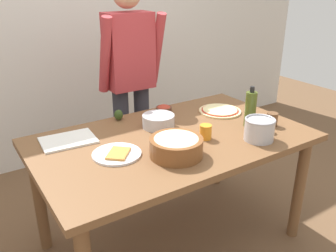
% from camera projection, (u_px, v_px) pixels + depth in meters
% --- Properties ---
extents(ground, '(8.00, 8.00, 0.00)m').
position_uv_depth(ground, '(172.00, 240.00, 2.38)').
color(ground, brown).
extents(wall_back, '(5.60, 0.10, 2.60)m').
position_uv_depth(wall_back, '(72.00, 17.00, 3.11)').
color(wall_back, silver).
rests_on(wall_back, ground).
extents(dining_table, '(1.60, 0.96, 0.76)m').
position_uv_depth(dining_table, '(173.00, 150.00, 2.12)').
color(dining_table, brown).
rests_on(dining_table, ground).
extents(person_cook, '(0.49, 0.25, 1.62)m').
position_uv_depth(person_cook, '(130.00, 76.00, 2.66)').
color(person_cook, '#2D2D38').
rests_on(person_cook, ground).
extents(pizza_raw_on_board, '(0.29, 0.29, 0.02)m').
position_uv_depth(pizza_raw_on_board, '(220.00, 111.00, 2.46)').
color(pizza_raw_on_board, beige).
rests_on(pizza_raw_on_board, dining_table).
extents(plate_with_slice, '(0.26, 0.26, 0.02)m').
position_uv_depth(plate_with_slice, '(117.00, 154.00, 1.86)').
color(plate_with_slice, white).
rests_on(plate_with_slice, dining_table).
extents(popcorn_bowl, '(0.28, 0.28, 0.11)m').
position_uv_depth(popcorn_bowl, '(176.00, 145.00, 1.84)').
color(popcorn_bowl, brown).
rests_on(popcorn_bowl, dining_table).
extents(mixing_bowl_steel, '(0.20, 0.20, 0.08)m').
position_uv_depth(mixing_bowl_steel, '(158.00, 121.00, 2.20)').
color(mixing_bowl_steel, '#B7B7BC').
rests_on(mixing_bowl_steel, dining_table).
extents(small_sauce_bowl, '(0.11, 0.11, 0.06)m').
position_uv_depth(small_sauce_bowl, '(164.00, 109.00, 2.43)').
color(small_sauce_bowl, '#4C2D1E').
rests_on(small_sauce_bowl, dining_table).
extents(olive_oil_bottle, '(0.07, 0.07, 0.26)m').
position_uv_depth(olive_oil_bottle, '(250.00, 109.00, 2.19)').
color(olive_oil_bottle, '#47561E').
rests_on(olive_oil_bottle, dining_table).
extents(steel_pot, '(0.17, 0.17, 0.13)m').
position_uv_depth(steel_pot, '(259.00, 129.00, 2.02)').
color(steel_pot, '#B7B7BC').
rests_on(steel_pot, dining_table).
extents(cup_orange, '(0.07, 0.07, 0.08)m').
position_uv_depth(cup_orange, '(206.00, 132.00, 2.04)').
color(cup_orange, orange).
rests_on(cup_orange, dining_table).
extents(cup_small_brown, '(0.07, 0.07, 0.08)m').
position_uv_depth(cup_small_brown, '(272.00, 119.00, 2.22)').
color(cup_small_brown, brown).
rests_on(cup_small_brown, dining_table).
extents(cutting_board_white, '(0.32, 0.24, 0.01)m').
position_uv_depth(cutting_board_white, '(68.00, 140.00, 2.02)').
color(cutting_board_white, white).
rests_on(cutting_board_white, dining_table).
extents(avocado, '(0.06, 0.06, 0.07)m').
position_uv_depth(avocado, '(119.00, 115.00, 2.31)').
color(avocado, '#2D4219').
rests_on(avocado, dining_table).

